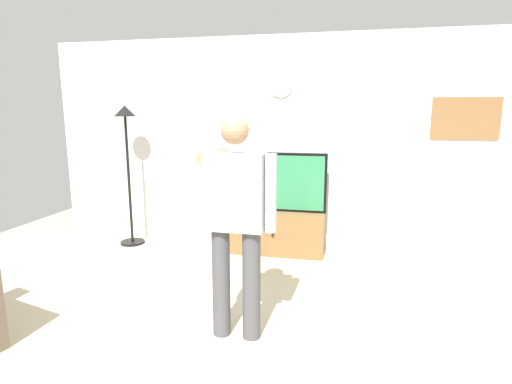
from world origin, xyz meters
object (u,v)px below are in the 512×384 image
television (277,182)px  framed_picture (465,118)px  floor_lamp (127,146)px  person_standing_nearer_lamp (236,215)px  wall_clock (281,84)px  tv_stand (276,232)px

television → framed_picture: bearing=6.5°
television → floor_lamp: bearing=-176.9°
framed_picture → person_standing_nearer_lamp: (-2.14, -2.30, -0.70)m
wall_clock → floor_lamp: bearing=-169.9°
framed_picture → floor_lamp: 4.16m
framed_picture → floor_lamp: size_ratio=0.40×
tv_stand → floor_lamp: 2.23m
tv_stand → framed_picture: framed_picture is taller
television → person_standing_nearer_lamp: size_ratio=0.72×
floor_lamp → person_standing_nearer_lamp: floor_lamp is taller
tv_stand → floor_lamp: floor_lamp is taller
tv_stand → wall_clock: (-0.00, 0.29, 1.83)m
wall_clock → person_standing_nearer_lamp: wall_clock is taller
tv_stand → wall_clock: size_ratio=3.81×
tv_stand → wall_clock: bearing=90.0°
television → wall_clock: (0.00, 0.24, 1.20)m
wall_clock → framed_picture: wall_clock is taller
television → wall_clock: bearing=90.0°
television → floor_lamp: 2.01m
tv_stand → television: size_ratio=0.98×
television → person_standing_nearer_lamp: (0.02, -2.05, 0.09)m
television → wall_clock: 1.22m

